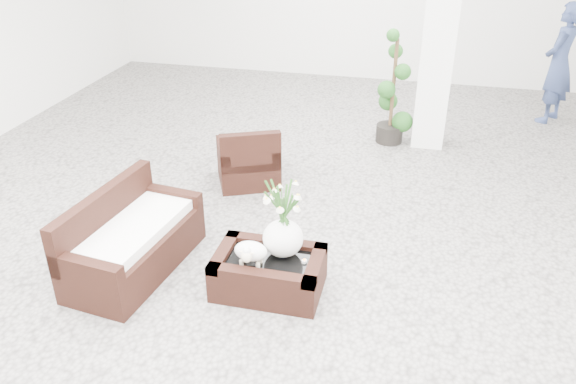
% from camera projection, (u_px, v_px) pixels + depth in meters
% --- Properties ---
extents(ground, '(11.00, 11.00, 0.00)m').
position_uv_depth(ground, '(290.00, 244.00, 5.58)').
color(ground, gray).
rests_on(ground, ground).
extents(column, '(0.40, 0.40, 3.50)m').
position_uv_depth(column, '(443.00, 8.00, 6.90)').
color(column, white).
rests_on(column, ground).
extents(coffee_table, '(0.90, 0.60, 0.31)m').
position_uv_depth(coffee_table, '(269.00, 274.00, 4.89)').
color(coffee_table, black).
rests_on(coffee_table, ground).
extents(sheep_figurine, '(0.28, 0.23, 0.21)m').
position_uv_depth(sheep_figurine, '(251.00, 253.00, 4.71)').
color(sheep_figurine, white).
rests_on(sheep_figurine, coffee_table).
extents(planter_narcissus, '(0.44, 0.44, 0.80)m').
position_uv_depth(planter_narcissus, '(283.00, 213.00, 4.69)').
color(planter_narcissus, white).
rests_on(planter_narcissus, coffee_table).
extents(tealight, '(0.04, 0.04, 0.03)m').
position_uv_depth(tealight, '(304.00, 261.00, 4.77)').
color(tealight, white).
rests_on(tealight, coffee_table).
extents(armchair, '(0.87, 0.86, 0.71)m').
position_uv_depth(armchair, '(248.00, 154.00, 6.57)').
color(armchair, black).
rests_on(armchair, ground).
extents(loveseat, '(0.82, 1.44, 0.73)m').
position_uv_depth(loveseat, '(133.00, 234.00, 5.07)').
color(loveseat, black).
rests_on(loveseat, ground).
extents(topiary, '(0.39, 0.39, 1.47)m').
position_uv_depth(topiary, '(393.00, 89.00, 7.43)').
color(topiary, '#194315').
rests_on(topiary, ground).
extents(shopper, '(0.66, 0.73, 1.68)m').
position_uv_depth(shopper, '(559.00, 63.00, 8.06)').
color(shopper, navy).
rests_on(shopper, ground).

